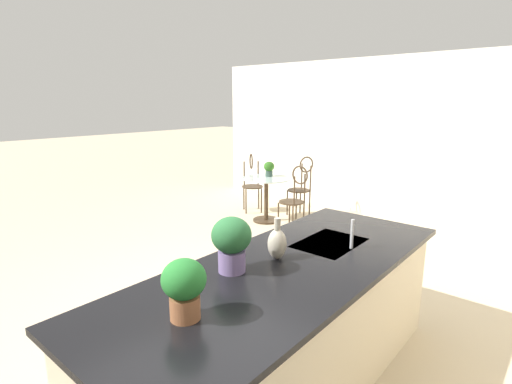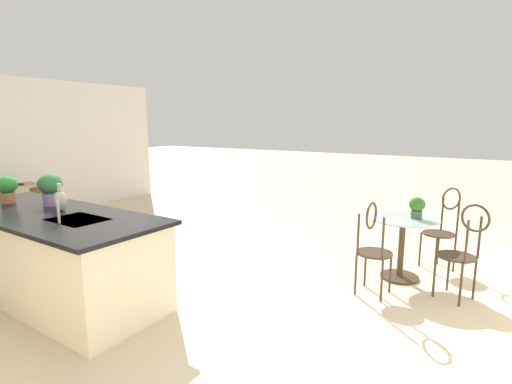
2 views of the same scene
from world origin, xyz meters
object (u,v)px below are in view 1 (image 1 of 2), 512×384
object	(u,v)px
vase_on_counter	(277,243)
potted_plant_counter_near	(232,241)
chair_near_window	(294,195)
chair_by_island	(252,180)
bistro_table	(266,195)
chair_toward_desk	(302,184)
potted_plant_counter_far	(184,285)
potted_plant_on_table	(269,168)

from	to	relation	value
vase_on_counter	potted_plant_counter_near	bearing A→B (deg)	-14.85
chair_near_window	chair_by_island	xyz separation A→B (m)	(-0.49, -1.28, 0.00)
bistro_table	vase_on_counter	xyz separation A→B (m)	(2.92, 2.42, 0.58)
chair_by_island	chair_toward_desk	xyz separation A→B (m)	(-0.31, 0.87, 0.00)
potted_plant_counter_near	vase_on_counter	distance (m)	0.37
vase_on_counter	bistro_table	bearing A→B (deg)	-140.25
chair_by_island	potted_plant_counter_far	size ratio (longest dim) A/B	3.34
chair_near_window	potted_plant_on_table	xyz separation A→B (m)	(-0.27, -0.71, 0.31)
potted_plant_counter_far	bistro_table	bearing A→B (deg)	-146.38
chair_near_window	vase_on_counter	size ratio (longest dim) A/B	3.62
potted_plant_counter_far	potted_plant_counter_near	distance (m)	0.59
potted_plant_counter_far	potted_plant_on_table	bearing A→B (deg)	-146.78
chair_near_window	potted_plant_counter_near	xyz separation A→B (m)	(3.12, 1.67, 0.55)
bistro_table	chair_near_window	xyz separation A→B (m)	(0.14, 0.66, 0.13)
potted_plant_counter_near	potted_plant_counter_far	bearing A→B (deg)	20.43
chair_near_window	chair_toward_desk	distance (m)	0.90
potted_plant_on_table	potted_plant_counter_near	distance (m)	4.16
chair_near_window	chair_toward_desk	xyz separation A→B (m)	(-0.80, -0.40, 0.00)
bistro_table	chair_toward_desk	bearing A→B (deg)	158.51
potted_plant_counter_far	potted_plant_counter_near	size ratio (longest dim) A/B	0.88
chair_near_window	chair_by_island	bearing A→B (deg)	-111.00
bistro_table	chair_by_island	distance (m)	0.72
chair_by_island	chair_toward_desk	world-z (taller)	same
chair_by_island	potted_plant_on_table	size ratio (longest dim) A/B	4.19
chair_near_window	potted_plant_counter_far	xyz separation A→B (m)	(3.67, 1.87, 0.53)
bistro_table	potted_plant_on_table	world-z (taller)	potted_plant_on_table
chair_by_island	potted_plant_counter_near	bearing A→B (deg)	39.19
bistro_table	chair_by_island	world-z (taller)	chair_by_island
chair_near_window	potted_plant_counter_far	size ratio (longest dim) A/B	3.34
chair_toward_desk	bistro_table	bearing A→B (deg)	-21.49
potted_plant_on_table	chair_by_island	bearing A→B (deg)	-110.95
bistro_table	potted_plant_on_table	bearing A→B (deg)	-159.87
chair_toward_desk	potted_plant_counter_near	distance (m)	4.47
potted_plant_on_table	potted_plant_counter_far	xyz separation A→B (m)	(3.95, 2.59, 0.22)
potted_plant_counter_far	potted_plant_counter_near	xyz separation A→B (m)	(-0.55, -0.20, 0.03)
chair_by_island	vase_on_counter	bearing A→B (deg)	42.95
vase_on_counter	chair_by_island	bearing A→B (deg)	-137.05
potted_plant_counter_far	chair_by_island	bearing A→B (deg)	-142.88
bistro_table	potted_plant_counter_near	distance (m)	4.07
chair_near_window	bistro_table	bearing A→B (deg)	-102.11
bistro_table	chair_near_window	distance (m)	0.69
chair_by_island	potted_plant_on_table	world-z (taller)	chair_by_island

